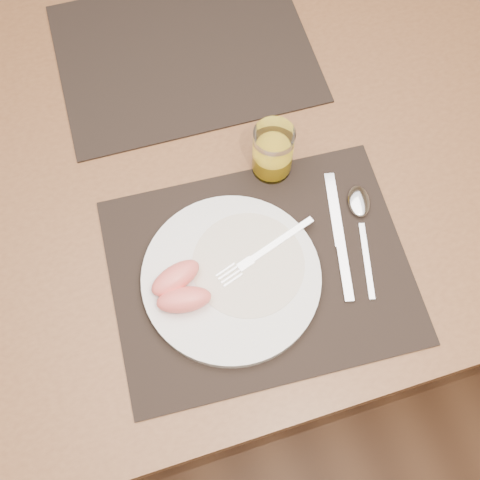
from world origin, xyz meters
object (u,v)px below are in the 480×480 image
at_px(plate, 231,278).
at_px(spoon, 360,210).
at_px(placemat_near, 260,271).
at_px(placemat_far, 184,53).
at_px(juice_glass, 273,153).
at_px(table, 212,180).
at_px(knife, 341,246).
at_px(fork, 258,255).

distance_m(plate, spoon, 0.23).
height_order(placemat_near, plate, plate).
height_order(placemat_near, placemat_far, same).
bearing_deg(placemat_far, juice_glass, -74.98).
bearing_deg(juice_glass, placemat_near, -114.12).
distance_m(placemat_near, placemat_far, 0.44).
bearing_deg(spoon, juice_glass, 132.11).
bearing_deg(table, plate, -97.70).
bearing_deg(knife, spoon, 43.33).
height_order(spoon, juice_glass, juice_glass).
xyz_separation_m(placemat_near, spoon, (0.18, 0.05, 0.01)).
distance_m(table, fork, 0.23).
relative_size(plate, knife, 1.24).
bearing_deg(fork, juice_glass, 64.23).
bearing_deg(placemat_far, knife, -73.55).
height_order(placemat_far, juice_glass, juice_glass).
distance_m(table, spoon, 0.28).
bearing_deg(juice_glass, placemat_far, 105.02).
relative_size(placemat_far, plate, 1.67).
height_order(placemat_far, plate, plate).
relative_size(placemat_near, juice_glass, 4.59).
distance_m(table, placemat_near, 0.24).
bearing_deg(table, spoon, -41.03).
bearing_deg(placemat_near, fork, 81.63).
bearing_deg(placemat_near, placemat_far, 89.86).
bearing_deg(spoon, plate, -168.01).
relative_size(placemat_far, fork, 2.63).
relative_size(placemat_near, spoon, 2.36).
bearing_deg(fork, plate, -159.24).
height_order(placemat_near, juice_glass, juice_glass).
xyz_separation_m(table, knife, (0.15, -0.22, 0.09)).
relative_size(table, placemat_far, 3.11).
bearing_deg(spoon, knife, -136.67).
xyz_separation_m(knife, juice_glass, (-0.06, 0.17, 0.04)).
bearing_deg(juice_glass, fork, -115.77).
bearing_deg(spoon, placemat_near, -165.40).
height_order(table, placemat_far, placemat_far).
relative_size(table, plate, 5.19).
xyz_separation_m(table, spoon, (0.20, -0.17, 0.09)).
height_order(plate, fork, fork).
distance_m(placemat_far, knife, 0.46).
relative_size(knife, spoon, 1.14).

